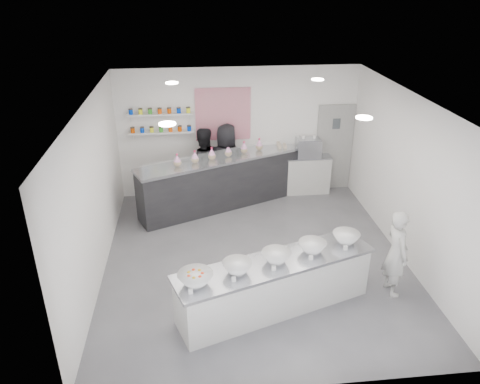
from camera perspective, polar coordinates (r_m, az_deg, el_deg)
The scene contains 26 objects.
floor at distance 8.84m, azimuth 1.85°, elevation -8.20°, with size 6.00×6.00×0.00m, color #515156.
ceiling at distance 7.60m, azimuth 2.17°, elevation 10.98°, with size 6.00×6.00×0.00m, color white.
back_wall at distance 10.88m, azimuth -0.20°, elevation 7.27°, with size 5.50×5.50×0.00m, color white.
left_wall at distance 8.21m, azimuth -17.37°, elevation -0.23°, with size 6.00×6.00×0.00m, color white.
right_wall at distance 8.90m, azimuth 19.83°, elevation 1.42°, with size 6.00×6.00×0.00m, color white.
back_door at distance 11.46m, azimuth 11.39°, elevation 5.32°, with size 0.88×0.04×2.10m, color gray.
pattern_panel at distance 10.70m, azimuth -2.08°, elevation 9.45°, with size 1.25×0.03×1.20m, color #AB0A36.
jar_shelf_lower at distance 10.72m, azimuth -9.56°, elevation 7.20°, with size 1.45×0.22×0.04m, color silver.
jar_shelf_upper at distance 10.60m, azimuth -9.73°, elevation 9.35°, with size 1.45×0.22×0.04m, color silver.
preserve_jars at distance 10.62m, azimuth -9.68°, elevation 8.59°, with size 1.45×0.10×0.56m, color #D94A00, non-canonical shape.
downlight_0 at distance 6.58m, azimuth -8.86°, elevation 8.20°, with size 0.24×0.24×0.02m, color white.
downlight_1 at distance 7.02m, azimuth 14.89°, elevation 8.75°, with size 0.24×0.24×0.02m, color white.
downlight_2 at distance 9.09m, azimuth -8.31°, elevation 13.03°, with size 0.24×0.24×0.02m, color white.
downlight_3 at distance 9.41m, azimuth 9.45°, elevation 13.38°, with size 0.24×0.24×0.02m, color white.
prep_counter at distance 7.47m, azimuth 4.29°, elevation -11.28°, with size 3.21×0.73×0.88m, color beige.
back_bar at distance 10.48m, azimuth -2.38°, elevation 1.16°, with size 3.80×0.70×1.18m, color black.
sneeze_guard at distance 9.92m, azimuth -1.57°, elevation 4.41°, with size 3.74×0.02×0.32m, color white.
espresso_ledge at distance 11.30m, azimuth 7.77°, elevation 2.11°, with size 1.25×0.40×0.92m, color beige.
espresso_machine at distance 11.07m, azimuth 8.32°, elevation 5.34°, with size 0.56×0.39×0.43m, color #93969E.
cup_stacks at distance 10.95m, azimuth 5.15°, elevation 5.01°, with size 0.24×0.24×0.33m, color #CDA88C, non-canonical shape.
prep_bowls at distance 7.17m, azimuth 4.43°, elevation -7.90°, with size 3.05×0.55×0.18m, color white, non-canonical shape.
label_cards at distance 6.76m, azimuth 3.68°, elevation -10.76°, with size 2.66×0.04×0.07m, color white, non-canonical shape.
cookie_bags at distance 10.20m, azimuth -2.45°, elevation 4.90°, with size 2.17×0.17×0.29m, color #FF92DB, non-canonical shape.
woman_prep at distance 8.04m, azimuth 18.51°, elevation -7.07°, with size 0.55×0.36×1.51m, color beige.
staff_left at distance 10.67m, azimuth -4.53°, elevation 3.27°, with size 0.86×0.67×1.76m, color black.
staff_right at distance 10.58m, azimuth -1.62°, elevation 3.42°, with size 0.91×0.59×1.86m, color black.
Camera 1 is at (-1.07, -7.28, 4.90)m, focal length 35.00 mm.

